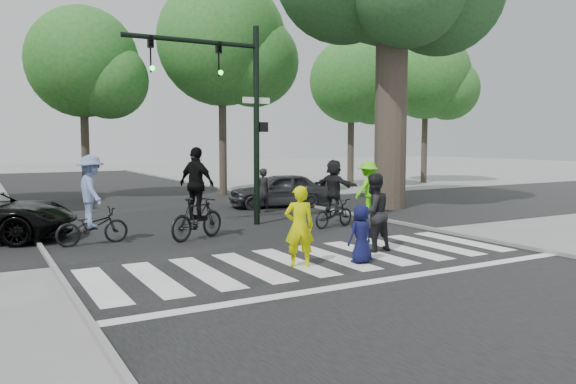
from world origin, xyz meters
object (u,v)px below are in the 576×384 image
pedestrian_woman (299,226)px  pedestrian_adult (373,213)px  cyclist_left (92,206)px  cyclist_mid (197,202)px  car_grey (279,190)px  pedestrian_child (361,234)px  traffic_signal (231,96)px  cyclist_right (334,197)px

pedestrian_woman → pedestrian_adult: pedestrian_adult is taller
cyclist_left → cyclist_mid: bearing=-12.3°
car_grey → cyclist_mid: bearing=-33.6°
cyclist_left → pedestrian_adult: bearing=-36.3°
pedestrian_woman → car_grey: 10.42m
pedestrian_woman → pedestrian_child: (1.31, -0.35, -0.21)m
traffic_signal → cyclist_mid: bearing=-136.6°
traffic_signal → cyclist_left: (-4.21, -1.03, -2.93)m
cyclist_mid → car_grey: bearing=44.9°
pedestrian_woman → cyclist_right: size_ratio=0.82×
pedestrian_woman → traffic_signal: bearing=-78.3°
cyclist_mid → cyclist_right: bearing=-0.2°
traffic_signal → pedestrian_woman: bearing=-99.7°
cyclist_left → traffic_signal: bearing=13.7°
cyclist_left → cyclist_right: 6.86m
cyclist_mid → cyclist_left: bearing=167.7°
pedestrian_child → cyclist_left: size_ratio=0.56×
traffic_signal → cyclist_left: traffic_signal is taller
cyclist_right → pedestrian_adult: bearing=-109.9°
pedestrian_adult → cyclist_right: 3.73m
cyclist_mid → cyclist_right: cyclist_mid is taller
pedestrian_child → pedestrian_adult: size_ratio=0.68×
cyclist_left → pedestrian_child: bearing=-47.5°
pedestrian_woman → cyclist_mid: cyclist_mid is taller
cyclist_mid → pedestrian_woman: bearing=-80.2°
pedestrian_adult → cyclist_mid: (-3.02, 3.52, 0.08)m
pedestrian_woman → cyclist_right: 5.41m
cyclist_left → cyclist_right: size_ratio=1.10×
cyclist_mid → car_grey: cyclist_mid is taller
traffic_signal → pedestrian_adult: bearing=-75.2°
pedestrian_adult → car_grey: (2.28, 8.81, -0.25)m
cyclist_mid → cyclist_right: (4.29, -0.02, -0.09)m
cyclist_mid → car_grey: size_ratio=0.62×
cyclist_right → car_grey: (1.01, 5.31, -0.24)m
traffic_signal → pedestrian_child: bearing=-86.7°
pedestrian_child → cyclist_mid: bearing=-70.6°
cyclist_mid → pedestrian_child: bearing=-65.5°
traffic_signal → pedestrian_child: traffic_signal is taller
pedestrian_child → car_grey: bearing=-113.8°
pedestrian_child → cyclist_right: bearing=-122.5°
cyclist_mid → cyclist_right: 4.29m
traffic_signal → pedestrian_adult: (1.35, -5.11, -2.99)m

